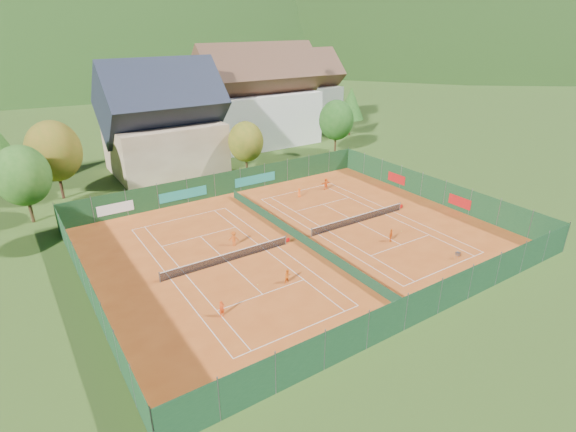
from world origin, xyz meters
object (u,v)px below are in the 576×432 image
at_px(chalet, 163,126).
at_px(hotel_block_a, 258,102).
at_px(ball_hopper, 458,254).
at_px(player_right_far_a, 299,193).
at_px(player_left_near, 222,309).
at_px(player_right_far_b, 326,184).
at_px(player_left_mid, 288,276).
at_px(hotel_block_b, 298,94).
at_px(player_left_far, 234,238).
at_px(player_right_near, 391,235).

height_order(chalet, hotel_block_a, hotel_block_a).
xyz_separation_m(chalet, ball_hopper, (13.24, -41.31, -6.07)).
relative_size(ball_hopper, player_right_far_a, 0.67).
xyz_separation_m(player_left_near, player_right_far_b, (23.55, 17.64, 0.09)).
distance_m(hotel_block_a, player_right_far_a, 28.30).
distance_m(player_left_mid, player_right_far_a, 20.29).
xyz_separation_m(hotel_block_a, hotel_block_b, (14.00, 8.00, -0.76)).
distance_m(player_left_far, player_right_far_b, 19.11).
relative_size(ball_hopper, player_right_near, 0.58).
bearing_deg(player_left_near, hotel_block_a, 43.77).
bearing_deg(player_left_near, player_right_near, -7.48).
bearing_deg(player_right_near, player_left_far, 123.75).
bearing_deg(hotel_block_b, player_left_mid, -125.20).
bearing_deg(player_left_far, player_right_far_b, -129.71).
distance_m(player_left_mid, player_right_far_b, 23.55).
distance_m(ball_hopper, player_right_far_b, 21.75).
bearing_deg(player_right_far_a, player_right_far_b, 158.62).
bearing_deg(player_left_mid, hotel_block_a, 56.45).
bearing_deg(player_right_near, player_left_mid, 157.58).
bearing_deg(player_right_near, player_right_far_b, 50.11).
distance_m(hotel_block_a, player_left_mid, 47.65).
height_order(player_right_near, player_right_far_b, player_right_far_b).
relative_size(player_left_far, player_right_far_b, 1.01).
bearing_deg(player_right_far_b, player_right_near, 78.15).
bearing_deg(hotel_block_a, player_left_mid, -116.88).
distance_m(chalet, hotel_block_a, 19.94).
xyz_separation_m(hotel_block_b, player_left_near, (-42.04, -51.24, -5.94)).
distance_m(player_left_far, player_right_near, 15.77).
bearing_deg(ball_hopper, player_right_near, 113.11).
height_order(hotel_block_a, ball_hopper, hotel_block_a).
relative_size(player_right_near, player_right_far_b, 0.91).
relative_size(hotel_block_a, hotel_block_b, 1.25).
distance_m(chalet, player_left_mid, 36.64).
xyz_separation_m(player_right_far_a, player_right_far_b, (4.50, 0.36, 0.17)).
xyz_separation_m(chalet, player_left_near, (-9.04, -37.24, -5.95)).
xyz_separation_m(hotel_block_b, player_left_far, (-35.98, -41.32, -5.85)).
relative_size(chalet, player_left_mid, 12.36).
relative_size(player_left_near, player_right_near, 0.97).
height_order(hotel_block_b, player_right_far_a, hotel_block_b).
bearing_deg(hotel_block_a, player_left_far, -123.41).
bearing_deg(chalet, hotel_block_a, 17.53).
xyz_separation_m(player_left_mid, player_right_near, (12.98, 0.83, 0.04)).
distance_m(hotel_block_b, player_left_far, 55.10).
xyz_separation_m(player_left_near, player_right_near, (19.70, 1.99, 0.02)).
relative_size(hotel_block_a, player_left_far, 13.99).
bearing_deg(hotel_block_a, player_right_far_b, -99.97).
distance_m(chalet, player_left_far, 28.09).
bearing_deg(player_left_mid, ball_hopper, -25.25).
bearing_deg(chalet, player_right_near, -73.18).
bearing_deg(player_right_far_a, player_left_far, 3.65).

